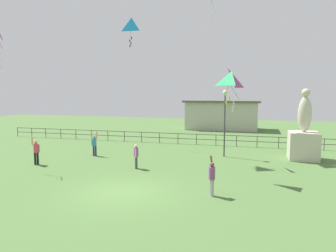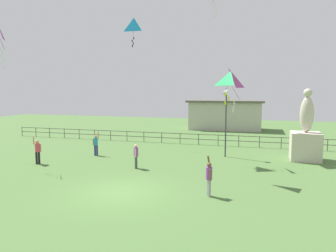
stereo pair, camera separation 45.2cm
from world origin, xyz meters
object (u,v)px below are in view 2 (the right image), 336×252
object	(u,v)px
statue_monument	(306,139)
lamppost	(226,109)
kite_2	(134,26)
person_2	(136,155)
kite_4	(228,81)
person_1	(37,150)
person_3	(96,143)
kite_0	(230,81)
person_0	(209,176)

from	to	relation	value
statue_monument	lamppost	xyz separation A→B (m)	(-5.37, -0.47, 2.02)
statue_monument	kite_2	size ratio (longest dim) A/B	1.95
person_2	kite_2	size ratio (longest dim) A/B	0.60
person_2	kite_4	size ratio (longest dim) A/B	0.55
statue_monument	person_1	size ratio (longest dim) A/B	2.65
person_3	kite_2	distance (m)	11.04
statue_monument	kite_0	xyz separation A→B (m)	(-4.60, -5.75, 3.84)
person_1	person_3	bearing A→B (deg)	56.57
person_0	kite_4	distance (m)	8.02
statue_monument	person_0	distance (m)	10.64
statue_monument	lamppost	distance (m)	5.75
lamppost	person_2	bearing A→B (deg)	-134.05
kite_2	person_0	bearing A→B (deg)	-54.74
person_1	kite_0	xyz separation A→B (m)	(12.21, 0.45, 4.36)
person_2	kite_4	distance (m)	7.43
lamppost	kite_4	distance (m)	2.92
kite_0	kite_2	size ratio (longest dim) A/B	0.69
statue_monument	person_2	size ratio (longest dim) A/B	3.27
person_3	person_2	bearing A→B (deg)	-32.63
statue_monument	person_0	size ratio (longest dim) A/B	2.68
kite_0	kite_2	bearing A→B (deg)	136.58
person_1	person_2	world-z (taller)	person_1
kite_4	kite_0	bearing A→B (deg)	-81.82
person_2	person_3	size ratio (longest dim) A/B	0.84
person_0	person_3	xyz separation A→B (m)	(-9.40, 6.58, -0.02)
person_0	kite_0	distance (m)	5.66
kite_2	kite_4	size ratio (longest dim) A/B	0.93
statue_monument	lamppost	bearing A→B (deg)	-175.01
person_3	kite_0	size ratio (longest dim) A/B	1.03
person_3	person_0	bearing A→B (deg)	-34.98
person_1	person_3	world-z (taller)	person_1
statue_monument	kite_4	size ratio (longest dim) A/B	1.80
statue_monument	person_2	xyz separation A→B (m)	(-10.22, -5.49, -0.58)
person_0	person_2	bearing A→B (deg)	143.15
person_2	kite_4	xyz separation A→B (m)	(5.17, 2.84, 4.51)
person_1	kite_2	xyz separation A→B (m)	(3.04, 9.12, 9.42)
kite_2	kite_4	bearing A→B (deg)	-32.58
person_2	person_3	xyz separation A→B (m)	(-4.30, 2.75, 0.04)
person_3	kite_0	bearing A→B (deg)	-16.92
lamppost	kite_4	xyz separation A→B (m)	(0.32, -2.18, 1.92)
lamppost	kite_0	xyz separation A→B (m)	(0.77, -5.28, 1.83)
statue_monument	kite_2	xyz separation A→B (m)	(-13.77, 2.93, 8.90)
statue_monument	person_0	xyz separation A→B (m)	(-5.12, -9.31, -0.52)
person_1	kite_4	bearing A→B (deg)	16.80
lamppost	person_3	distance (m)	9.77
kite_4	person_0	bearing A→B (deg)	-90.60
person_0	kite_2	xyz separation A→B (m)	(-8.65, 12.24, 9.43)
lamppost	person_3	bearing A→B (deg)	-166.10
kite_4	lamppost	bearing A→B (deg)	98.33
lamppost	kite_0	size ratio (longest dim) A/B	2.79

